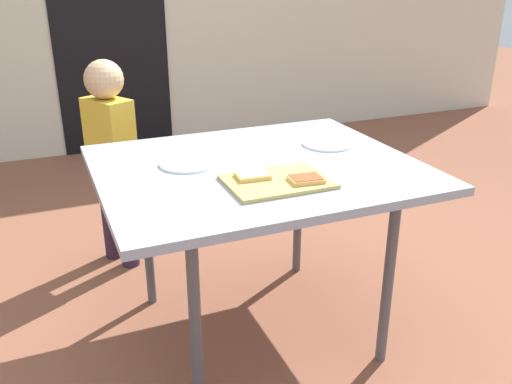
% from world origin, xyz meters
% --- Properties ---
extents(ground_plane, '(16.00, 16.00, 0.00)m').
position_xyz_m(ground_plane, '(0.00, 0.00, 0.00)').
color(ground_plane, brown).
extents(house_door, '(0.90, 0.02, 2.00)m').
position_xyz_m(house_door, '(-0.11, 2.78, 1.00)').
color(house_door, black).
rests_on(house_door, ground).
extents(dining_table, '(1.20, 1.00, 0.75)m').
position_xyz_m(dining_table, '(0.00, 0.00, 0.69)').
color(dining_table, '#919EAF').
rests_on(dining_table, ground).
extents(cutting_board, '(0.35, 0.26, 0.01)m').
position_xyz_m(cutting_board, '(-0.01, -0.21, 0.75)').
color(cutting_board, tan).
rests_on(cutting_board, dining_table).
extents(pizza_slice_far_left, '(0.12, 0.09, 0.02)m').
position_xyz_m(pizza_slice_far_left, '(-0.08, -0.16, 0.77)').
color(pizza_slice_far_left, '#DFAF5F').
rests_on(pizza_slice_far_left, cutting_board).
extents(pizza_slice_near_right, '(0.12, 0.10, 0.02)m').
position_xyz_m(pizza_slice_near_right, '(0.07, -0.26, 0.77)').
color(pizza_slice_near_right, '#DFAF5F').
rests_on(pizza_slice_near_right, cutting_board).
extents(plate_white_left, '(0.21, 0.21, 0.01)m').
position_xyz_m(plate_white_left, '(-0.25, 0.10, 0.75)').
color(plate_white_left, white).
rests_on(plate_white_left, dining_table).
extents(plate_white_right, '(0.21, 0.21, 0.01)m').
position_xyz_m(plate_white_right, '(0.37, 0.12, 0.75)').
color(plate_white_right, white).
rests_on(plate_white_right, dining_table).
extents(child_left, '(0.24, 0.28, 1.05)m').
position_xyz_m(child_left, '(-0.43, 0.82, 0.62)').
color(child_left, '#332135').
rests_on(child_left, ground).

